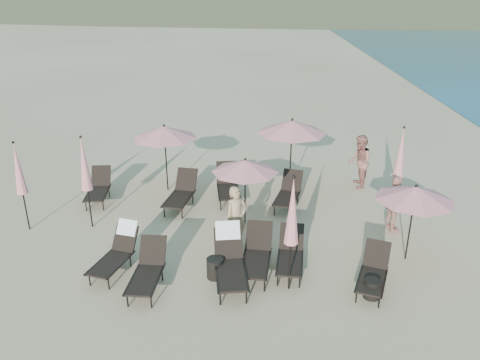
# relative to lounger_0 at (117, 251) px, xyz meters

# --- Properties ---
(ground) EXTENTS (800.00, 800.00, 0.00)m
(ground) POSITION_rel_lounger_0_xyz_m (3.90, -0.43, -0.48)
(ground) COLOR #D6BA8C
(ground) RESTS_ON ground
(lounger_0) EXTENTS (0.95, 1.70, 1.00)m
(lounger_0) POSITION_rel_lounger_0_xyz_m (0.00, 0.00, 0.00)
(lounger_0) COLOR black
(lounger_0) RESTS_ON ground
(lounger_1) EXTENTS (0.66, 1.63, 0.93)m
(lounger_1) POSITION_rel_lounger_0_xyz_m (0.90, -0.69, -0.04)
(lounger_1) COLOR black
(lounger_1) RESTS_ON ground
(lounger_2) EXTENTS (0.93, 1.91, 1.14)m
(lounger_2) POSITION_rel_lounger_0_xyz_m (2.71, -0.31, 0.07)
(lounger_2) COLOR black
(lounger_2) RESTS_ON ground
(lounger_3) EXTENTS (0.79, 1.74, 0.97)m
(lounger_3) POSITION_rel_lounger_0_xyz_m (3.31, 0.07, -0.02)
(lounger_3) COLOR black
(lounger_3) RESTS_ON ground
(lounger_4) EXTENTS (0.73, 1.61, 0.90)m
(lounger_4) POSITION_rel_lounger_0_xyz_m (4.11, 0.18, -0.06)
(lounger_4) COLOR black
(lounger_4) RESTS_ON ground
(lounger_5) EXTENTS (1.04, 1.62, 0.87)m
(lounger_5) POSITION_rel_lounger_0_xyz_m (5.92, -0.46, -0.07)
(lounger_5) COLOR black
(lounger_5) RESTS_ON ground
(lounger_6) EXTENTS (0.82, 1.69, 0.93)m
(lounger_6) POSITION_rel_lounger_0_xyz_m (-1.75, 3.83, -0.04)
(lounger_6) COLOR black
(lounger_6) RESTS_ON ground
(lounger_7) EXTENTS (0.90, 1.81, 1.00)m
(lounger_7) POSITION_rel_lounger_0_xyz_m (0.94, 3.52, -0.01)
(lounger_7) COLOR black
(lounger_7) RESTS_ON ground
(lounger_8) EXTENTS (0.92, 1.84, 1.02)m
(lounger_8) POSITION_rel_lounger_0_xyz_m (2.32, 4.15, -0.00)
(lounger_8) COLOR black
(lounger_8) RESTS_ON ground
(lounger_9) EXTENTS (1.01, 1.75, 0.95)m
(lounger_9) POSITION_rel_lounger_0_xyz_m (4.21, 3.74, -0.03)
(lounger_9) COLOR black
(lounger_9) RESTS_ON ground
(umbrella_open_0) EXTENTS (1.86, 1.86, 2.00)m
(umbrella_open_0) POSITION_rel_lounger_0_xyz_m (2.93, 2.44, 1.29)
(umbrella_open_0) COLOR black
(umbrella_open_0) RESTS_ON ground
(umbrella_open_1) EXTENTS (1.87, 1.87, 2.01)m
(umbrella_open_1) POSITION_rel_lounger_0_xyz_m (7.01, 0.80, 1.30)
(umbrella_open_1) COLOR black
(umbrella_open_1) RESTS_ON ground
(umbrella_open_2) EXTENTS (2.10, 2.10, 2.26)m
(umbrella_open_2) POSITION_rel_lounger_0_xyz_m (0.24, 4.79, 1.52)
(umbrella_open_2) COLOR black
(umbrella_open_2) RESTS_ON ground
(umbrella_open_3) EXTENTS (2.27, 2.27, 2.44)m
(umbrella_open_3) POSITION_rel_lounger_0_xyz_m (4.31, 5.07, 1.68)
(umbrella_open_3) COLOR black
(umbrella_open_3) RESTS_ON ground
(umbrella_closed_0) EXTENTS (0.32, 0.32, 2.74)m
(umbrella_closed_0) POSITION_rel_lounger_0_xyz_m (4.05, -0.62, 1.43)
(umbrella_closed_0) COLOR black
(umbrella_closed_0) RESTS_ON ground
(umbrella_closed_1) EXTENTS (0.31, 0.31, 2.68)m
(umbrella_closed_1) POSITION_rel_lounger_0_xyz_m (7.34, 3.44, 1.39)
(umbrella_closed_1) COLOR black
(umbrella_closed_1) RESTS_ON ground
(umbrella_closed_2) EXTENTS (0.30, 0.30, 2.58)m
(umbrella_closed_2) POSITION_rel_lounger_0_xyz_m (-3.08, 1.81, 1.32)
(umbrella_closed_2) COLOR black
(umbrella_closed_2) RESTS_ON ground
(umbrella_closed_3) EXTENTS (0.31, 0.31, 2.68)m
(umbrella_closed_3) POSITION_rel_lounger_0_xyz_m (-1.37, 2.06, 1.39)
(umbrella_closed_3) COLOR black
(umbrella_closed_3) RESTS_ON ground
(side_table_0) EXTENTS (0.40, 0.40, 0.49)m
(side_table_0) POSITION_rel_lounger_0_xyz_m (2.36, -0.25, -0.23)
(side_table_0) COLOR black
(side_table_0) RESTS_ON ground
(side_table_1) EXTENTS (0.35, 0.35, 0.43)m
(side_table_1) POSITION_rel_lounger_0_xyz_m (5.83, -0.84, -0.26)
(side_table_1) COLOR black
(side_table_1) RESTS_ON ground
(beachgoer_a) EXTENTS (0.73, 0.68, 1.67)m
(beachgoer_a) POSITION_rel_lounger_0_xyz_m (2.77, 1.19, 0.36)
(beachgoer_a) COLOR tan
(beachgoer_a) RESTS_ON ground
(beachgoer_b) EXTENTS (0.73, 0.91, 1.80)m
(beachgoer_b) POSITION_rel_lounger_0_xyz_m (6.62, 5.37, 0.42)
(beachgoer_b) COLOR #A36154
(beachgoer_b) RESTS_ON ground
(beachgoer_c) EXTENTS (0.66, 1.03, 1.62)m
(beachgoer_c) POSITION_rel_lounger_0_xyz_m (7.00, 2.25, 0.33)
(beachgoer_c) COLOR tan
(beachgoer_c) RESTS_ON ground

